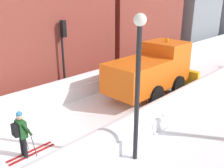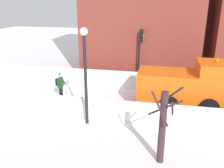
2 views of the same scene
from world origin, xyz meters
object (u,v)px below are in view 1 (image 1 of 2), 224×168
(plow_truck, at_px, (152,70))
(traffic_light_pole, at_px, (64,43))
(skier, at_px, (21,132))
(street_lamp, at_px, (138,73))

(plow_truck, relative_size, traffic_light_pole, 1.43)
(skier, height_order, street_lamp, street_lamp)
(skier, bearing_deg, traffic_light_pole, 129.99)
(plow_truck, xyz_separation_m, skier, (0.28, -8.08, -0.48))
(traffic_light_pole, bearing_deg, plow_truck, 41.15)
(skier, distance_m, traffic_light_pole, 6.57)
(traffic_light_pole, height_order, street_lamp, street_lamp)
(skier, height_order, traffic_light_pole, traffic_light_pole)
(traffic_light_pole, bearing_deg, street_lamp, -16.76)
(plow_truck, bearing_deg, traffic_light_pole, -138.85)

